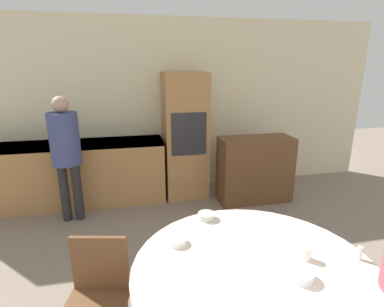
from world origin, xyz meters
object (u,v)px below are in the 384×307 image
at_px(sideboard, 255,169).
at_px(cup, 306,253).
at_px(person_standing, 65,147).
at_px(dining_table, 253,293).
at_px(chair_far_left, 97,294).
at_px(bowl_near, 206,216).
at_px(bowl_far, 301,275).
at_px(bowl_centre, 177,241).
at_px(oven_unit, 185,136).

bearing_deg(sideboard, cup, -106.56).
xyz_separation_m(person_standing, cup, (1.81, -2.31, -0.17)).
xyz_separation_m(dining_table, cup, (0.34, 0.01, 0.23)).
bearing_deg(chair_far_left, person_standing, 116.53).
distance_m(dining_table, bowl_near, 0.68).
bearing_deg(bowl_near, sideboard, 56.05).
xyz_separation_m(dining_table, bowl_far, (0.21, -0.15, 0.22)).
bearing_deg(chair_far_left, cup, -0.20).
relative_size(dining_table, bowl_near, 11.12).
height_order(dining_table, bowl_near, bowl_near).
bearing_deg(chair_far_left, bowl_near, 34.22).
height_order(dining_table, bowl_centre, bowl_centre).
xyz_separation_m(sideboard, bowl_near, (-1.19, -1.77, 0.32)).
height_order(oven_unit, cup, oven_unit).
bearing_deg(oven_unit, person_standing, -161.67).
distance_m(cup, bowl_near, 0.78).
bearing_deg(person_standing, bowl_far, -55.83).
bearing_deg(bowl_centre, dining_table, -38.94).
bearing_deg(bowl_far, dining_table, 143.93).
distance_m(sideboard, dining_table, 2.62).
height_order(oven_unit, chair_far_left, oven_unit).
height_order(sideboard, chair_far_left, sideboard).
height_order(sideboard, dining_table, sideboard).
xyz_separation_m(sideboard, bowl_centre, (-1.47, -2.05, 0.31)).
distance_m(chair_far_left, bowl_far, 1.30).
bearing_deg(sideboard, bowl_near, -123.95).
distance_m(person_standing, bowl_centre, 2.24).
xyz_separation_m(bowl_near, bowl_centre, (-0.28, -0.29, -0.00)).
xyz_separation_m(oven_unit, chair_far_left, (-1.07, -2.54, -0.43)).
relative_size(chair_far_left, person_standing, 0.53).
height_order(oven_unit, sideboard, oven_unit).
xyz_separation_m(bowl_centre, bowl_far, (0.63, -0.49, 0.01)).
xyz_separation_m(oven_unit, bowl_centre, (-0.53, -2.50, -0.13)).
distance_m(oven_unit, bowl_far, 2.99).
bearing_deg(bowl_far, chair_far_left, 158.82).
relative_size(cup, bowl_near, 0.62).
height_order(dining_table, person_standing, person_standing).
distance_m(oven_unit, chair_far_left, 2.79).
xyz_separation_m(oven_unit, bowl_near, (-0.25, -2.21, -0.13)).
bearing_deg(cup, chair_far_left, 167.29).
bearing_deg(sideboard, bowl_far, -108.22).
bearing_deg(bowl_centre, person_standing, 117.85).
bearing_deg(person_standing, sideboard, 1.79).
bearing_deg(dining_table, bowl_near, 102.41).
distance_m(oven_unit, bowl_centre, 2.56).
distance_m(chair_far_left, cup, 1.37).
relative_size(sideboard, person_standing, 0.65).
relative_size(cup, bowl_centre, 0.62).
distance_m(oven_unit, person_standing, 1.66).
relative_size(bowl_near, bowl_far, 0.93).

